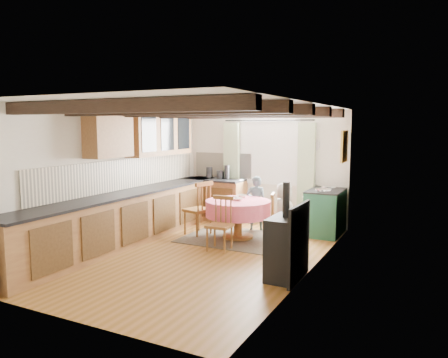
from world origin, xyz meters
The scene contains 41 objects.
floor centered at (0.00, 0.00, 0.00)m, with size 3.60×5.50×0.00m, color #9D6733.
ceiling centered at (0.00, 0.00, 2.40)m, with size 3.60×5.50×0.00m, color white.
wall_back centered at (0.00, 2.75, 1.20)m, with size 3.60×0.00×2.40m, color silver.
wall_front centered at (0.00, -2.75, 1.20)m, with size 3.60×0.00×2.40m, color silver.
wall_left centered at (-1.80, 0.00, 1.20)m, with size 0.00×5.50×2.40m, color silver.
wall_right centered at (1.80, 0.00, 1.20)m, with size 0.00×5.50×2.40m, color silver.
beam_a centered at (0.00, -2.00, 2.31)m, with size 3.60×0.16×0.16m, color #312318.
beam_b centered at (0.00, -1.00, 2.31)m, with size 3.60×0.16×0.16m, color #312318.
beam_c centered at (0.00, 0.00, 2.31)m, with size 3.60×0.16×0.16m, color #312318.
beam_d centered at (0.00, 1.00, 2.31)m, with size 3.60×0.16×0.16m, color #312318.
beam_e centered at (0.00, 2.00, 2.31)m, with size 3.60×0.16×0.16m, color #312318.
splash_left centered at (-1.78, 0.30, 1.20)m, with size 0.02×4.50×0.55m, color beige.
splash_back centered at (-1.00, 2.73, 1.20)m, with size 1.40×0.02×0.55m, color beige.
base_cabinet_left centered at (-1.50, 0.00, 0.44)m, with size 0.60×5.30×0.88m, color olive.
base_cabinet_back centered at (-1.05, 2.45, 0.44)m, with size 1.30×0.60×0.88m, color olive.
worktop_left centered at (-1.48, 0.00, 0.90)m, with size 0.64×5.30×0.04m, color black.
worktop_back centered at (-1.05, 2.43, 0.90)m, with size 1.30×0.64×0.04m, color black.
wall_cabinet_glass centered at (-1.63, 1.20, 1.95)m, with size 0.34×1.80×0.90m, color olive.
wall_cabinet_solid centered at (-1.63, -0.30, 1.90)m, with size 0.34×0.90×0.70m, color olive.
window_frame centered at (0.10, 2.73, 1.60)m, with size 1.34×0.03×1.54m, color white.
window_pane centered at (0.10, 2.74, 1.60)m, with size 1.20×0.01×1.40m, color white.
curtain_left centered at (-0.75, 2.65, 1.10)m, with size 0.35×0.10×2.10m, color beige.
curtain_right centered at (0.95, 2.65, 1.10)m, with size 0.35×0.10×2.10m, color beige.
curtain_rod centered at (0.10, 2.65, 2.20)m, with size 0.03×0.03×2.00m, color black.
wall_picture centered at (1.77, 2.30, 1.70)m, with size 0.04×0.50×0.60m, color gold.
wall_plate centered at (1.05, 2.72, 1.70)m, with size 0.30×0.30×0.02m, color silver.
rug centered at (0.12, 1.14, 0.01)m, with size 1.96×1.53×0.01m, color #3E3627.
dining_table centered at (0.12, 1.14, 0.36)m, with size 1.19×1.19×0.72m, color #EF7D81, non-canonical shape.
chair_near centered at (0.15, 0.33, 0.46)m, with size 0.39×0.41×0.91m, color brown, non-canonical shape.
chair_left centered at (-0.72, 1.10, 0.52)m, with size 0.45×0.47×1.04m, color brown, non-canonical shape.
chair_right centered at (0.93, 1.22, 0.45)m, with size 0.39×0.40×0.90m, color brown, non-canonical shape.
aga_range centered at (1.47, 2.22, 0.44)m, with size 0.62×0.96×0.89m, color #1C4B34, non-canonical shape.
cast_iron_stove centered at (1.58, -0.47, 0.67)m, with size 0.40×0.67×1.33m, color black, non-canonical shape.
child_far centered at (0.16, 1.91, 0.55)m, with size 0.40×0.26×1.10m, color #40535A.
child_right centered at (0.97, 1.24, 0.55)m, with size 0.53×0.35×1.09m, color silver.
bowl_a centered at (0.10, 1.14, 0.74)m, with size 0.19×0.19×0.05m, color silver.
bowl_b centered at (0.04, 1.47, 0.75)m, with size 0.18×0.18×0.06m, color silver.
cup centered at (0.08, 1.16, 0.76)m, with size 0.09×0.09×0.08m, color silver.
canister_tall centered at (-1.22, 2.47, 1.05)m, with size 0.15×0.15×0.25m, color #262628.
canister_wide centered at (-0.95, 2.49, 1.01)m, with size 0.16×0.16×0.18m, color #262628.
canister_slim centered at (-0.78, 2.48, 1.07)m, with size 0.11×0.11×0.31m, color #262628.
Camera 1 is at (3.42, -5.96, 2.08)m, focal length 34.69 mm.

